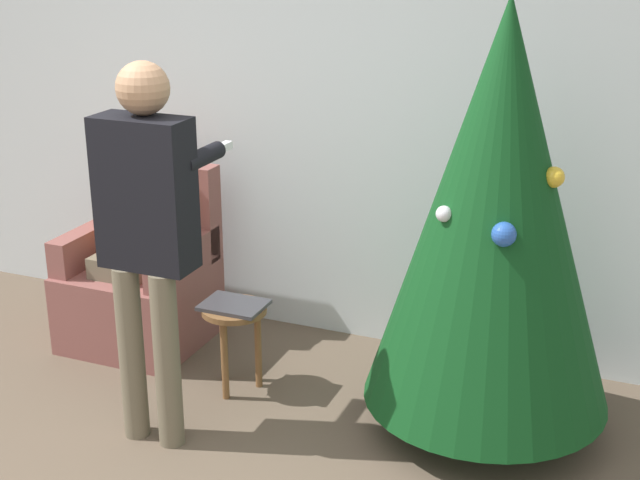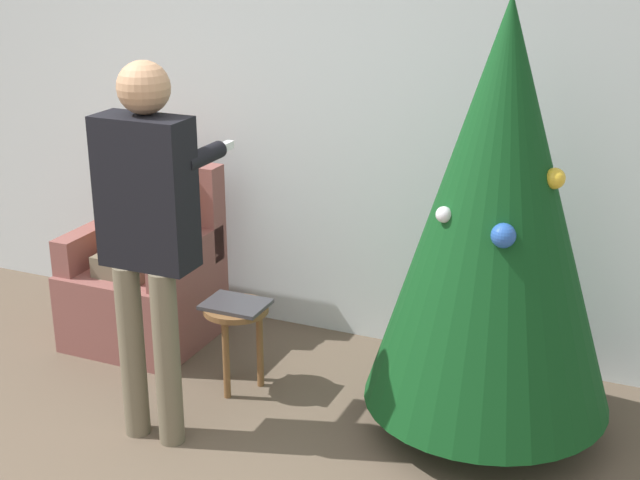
# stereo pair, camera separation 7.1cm
# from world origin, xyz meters

# --- Properties ---
(wall_back) EXTENTS (8.00, 0.06, 2.70)m
(wall_back) POSITION_xyz_m (0.00, 2.23, 1.35)
(wall_back) COLOR silver
(wall_back) RESTS_ON ground_plane
(christmas_tree) EXTENTS (1.15, 1.15, 2.05)m
(christmas_tree) POSITION_xyz_m (1.35, 1.48, 1.11)
(christmas_tree) COLOR brown
(christmas_tree) RESTS_ON ground_plane
(armchair) EXTENTS (0.74, 0.70, 1.01)m
(armchair) POSITION_xyz_m (-0.71, 1.70, 0.35)
(armchair) COLOR brown
(armchair) RESTS_ON ground_plane
(person_seated) EXTENTS (0.36, 0.46, 1.27)m
(person_seated) POSITION_xyz_m (-0.71, 1.68, 0.70)
(person_seated) COLOR #6B604C
(person_seated) RESTS_ON ground_plane
(person_standing) EXTENTS (0.44, 0.57, 1.77)m
(person_standing) POSITION_xyz_m (-0.07, 0.84, 1.07)
(person_standing) COLOR #6B604C
(person_standing) RESTS_ON ground_plane
(side_stool) EXTENTS (0.34, 0.34, 0.46)m
(side_stool) POSITION_xyz_m (0.07, 1.37, 0.37)
(side_stool) COLOR brown
(side_stool) RESTS_ON ground_plane
(laptop) EXTENTS (0.32, 0.24, 0.02)m
(laptop) POSITION_xyz_m (0.07, 1.37, 0.47)
(laptop) COLOR #38383D
(laptop) RESTS_ON side_stool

